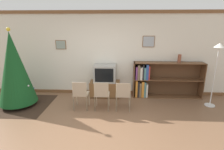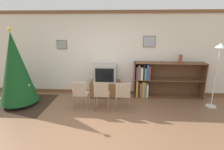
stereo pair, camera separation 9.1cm
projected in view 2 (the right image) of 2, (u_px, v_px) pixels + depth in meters
The scene contains 12 objects.
ground_plane at pixel (93, 132), 3.84m from camera, with size 24.00×24.00×0.00m, color brown.
wall_back at pixel (104, 54), 5.69m from camera, with size 9.14×0.11×2.70m.
area_rug at pixel (21, 104), 5.17m from camera, with size 1.72×1.57×0.01m.
christmas_tree at pixel (15, 68), 4.87m from camera, with size 1.02×1.02×2.19m.
tv_console at pixel (105, 89), 5.70m from camera, with size 0.96×0.48×0.51m.
television at pixel (105, 73), 5.55m from camera, with size 0.69×0.46×0.55m.
folding_chair_left at pixel (80, 93), 4.74m from camera, with size 0.40×0.40×0.82m.
folding_chair_center at pixel (102, 94), 4.70m from camera, with size 0.40×0.40×0.82m.
folding_chair_right at pixel (123, 94), 4.66m from camera, with size 0.40×0.40×0.82m.
bookshelf at pixel (156, 80), 5.58m from camera, with size 2.18×0.36×1.14m.
vase at pixel (180, 59), 5.32m from camera, with size 0.10×0.10×0.26m.
standing_lamp at pixel (219, 59), 4.65m from camera, with size 0.28×0.28×1.81m.
Camera 2 is at (0.65, -3.31, 2.25)m, focal length 28.00 mm.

